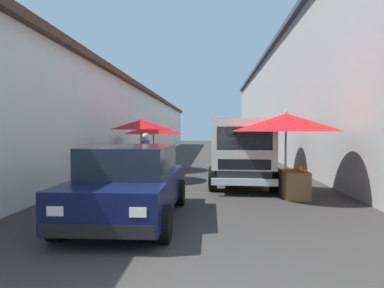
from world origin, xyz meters
name	(u,v)px	position (x,y,z in m)	size (l,w,h in m)	color
ground	(207,167)	(13.50, 0.00, 0.00)	(90.00, 90.00, 0.00)	#33302D
building_left_whitewash	(76,123)	(15.75, 7.45, 2.19)	(49.80, 7.50, 4.37)	silver
building_right_concrete	(347,98)	(15.75, -7.45, 3.54)	(49.80, 7.50, 7.07)	gray
fruit_stall_near_right	(153,135)	(11.86, 2.36, 1.60)	(2.76, 2.76, 2.09)	#9E9EA3
fruit_stall_near_left	(141,132)	(8.71, 2.21, 1.70)	(2.15, 2.15, 2.22)	#9E9EA3
fruit_stall_far_left	(248,132)	(19.39, -2.59, 1.69)	(2.43, 2.43, 2.19)	#9E9EA3
fruit_stall_mid_lane	(259,129)	(11.41, -2.17, 1.85)	(2.66, 2.66, 2.31)	#9E9EA3
fruit_stall_far_right	(287,129)	(6.27, -2.20, 1.81)	(2.86, 2.86, 2.29)	#9E9EA3
hatchback_car	(131,182)	(3.87, 1.36, 0.74)	(3.92, 1.94, 1.45)	#0F1438
delivery_truck	(243,154)	(7.72, -1.18, 1.04)	(5.01, 2.18, 2.08)	black
vendor_by_crates	(146,156)	(7.52, 1.80, 0.98)	(0.66, 0.24, 1.69)	#232328
plastic_stool	(251,159)	(14.70, -2.23, 0.33)	(0.30, 0.30, 0.43)	#194CB2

